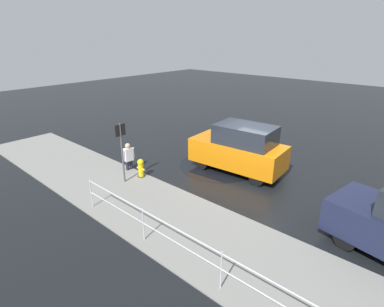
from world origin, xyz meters
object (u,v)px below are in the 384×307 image
(moving_hatchback, at_px, (239,149))
(fire_hydrant, at_px, (141,168))
(pedestrian, at_px, (128,155))
(sign_post, at_px, (122,145))

(moving_hatchback, distance_m, fire_hydrant, 4.13)
(pedestrian, bearing_deg, moving_hatchback, -139.94)
(fire_hydrant, bearing_deg, pedestrian, -7.46)
(fire_hydrant, bearing_deg, sign_post, 78.84)
(moving_hatchback, height_order, fire_hydrant, moving_hatchback)
(moving_hatchback, xyz_separation_m, fire_hydrant, (2.63, 3.12, -0.63))
(pedestrian, bearing_deg, sign_post, 133.23)
(moving_hatchback, height_order, pedestrian, moving_hatchback)
(moving_hatchback, relative_size, fire_hydrant, 5.01)
(moving_hatchback, height_order, sign_post, sign_post)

